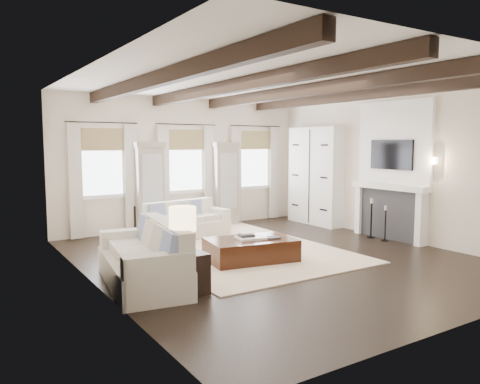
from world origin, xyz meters
TOP-DOWN VIEW (x-y plane):
  - ground at (0.00, 0.00)m, footprint 7.50×7.50m
  - room_shell at (0.75, 0.90)m, footprint 6.54×7.54m
  - area_rug at (-0.26, 1.01)m, footprint 3.45×4.89m
  - sofa_back at (-0.55, 2.59)m, footprint 2.00×1.17m
  - sofa_left at (-2.59, -0.31)m, footprint 1.28×2.28m
  - ottoman at (-0.51, 0.03)m, footprint 1.67×1.20m
  - tray at (-0.51, 0.03)m, footprint 0.56×0.46m
  - book_lower at (-0.57, 0.07)m, footprint 0.29×0.24m
  - book_upper at (-0.56, 0.08)m, footprint 0.25×0.20m
  - book_loose at (-0.16, -0.16)m, footprint 0.27×0.22m
  - side_table_front at (-2.30, -0.95)m, footprint 0.58×0.58m
  - lamp_front at (-2.30, -0.95)m, footprint 0.38×0.38m
  - side_table_back at (-1.18, 3.80)m, footprint 0.43×0.43m
  - lamp_back at (-1.18, 3.80)m, footprint 0.39×0.39m
  - candlestick_near at (2.90, -0.09)m, footprint 0.15×0.15m
  - candlestick_far at (2.90, 0.31)m, footprint 0.18×0.18m

SIDE VIEW (x-z plane):
  - ground at x=0.00m, z-range 0.00..0.00m
  - area_rug at x=-0.26m, z-range 0.00..0.02m
  - ottoman at x=-0.51m, z-range 0.00..0.40m
  - side_table_front at x=-2.30m, z-range 0.00..0.58m
  - candlestick_near at x=2.90m, z-range -0.07..0.70m
  - side_table_back at x=-1.18m, z-range 0.00..0.65m
  - sofa_back at x=-0.55m, z-range -0.08..0.73m
  - candlestick_far at x=2.90m, z-range -0.08..0.81m
  - sofa_left at x=-2.59m, z-range -0.09..0.83m
  - book_loose at x=-0.16m, z-range 0.40..0.43m
  - tray at x=-0.51m, z-range 0.40..0.44m
  - book_lower at x=-0.57m, z-range 0.44..0.48m
  - book_upper at x=-0.56m, z-range 0.48..0.51m
  - lamp_front at x=-2.30m, z-range 0.69..1.34m
  - lamp_back at x=-1.18m, z-range 0.77..1.44m
  - room_shell at x=0.75m, z-range 0.28..3.50m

